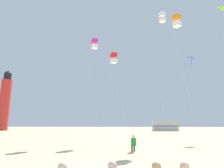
{
  "coord_description": "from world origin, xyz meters",
  "views": [
    {
      "loc": [
        0.68,
        -6.69,
        1.94
      ],
      "look_at": [
        -0.56,
        12.64,
        5.86
      ],
      "focal_mm": 31.19,
      "sensor_mm": 36.0,
      "label": 1
    }
  ],
  "objects_px": {
    "kite_box_magenta": "(95,44)",
    "kite_diamond_blue": "(191,61)",
    "kite_box_scarlet": "(114,58)",
    "kite_box_orange": "(177,21)",
    "kite_flyer_standing": "(133,143)",
    "rv_van_silver": "(165,125)",
    "lighthouse_distant": "(5,102)",
    "kite_box_white": "(162,18)"
  },
  "relations": [
    {
      "from": "kite_box_scarlet",
      "to": "kite_box_orange",
      "type": "height_order",
      "value": "kite_box_orange"
    },
    {
      "from": "kite_box_magenta",
      "to": "kite_box_scarlet",
      "type": "height_order",
      "value": "kite_box_magenta"
    },
    {
      "from": "kite_box_scarlet",
      "to": "kite_box_white",
      "type": "distance_m",
      "value": 7.42
    },
    {
      "from": "kite_box_orange",
      "to": "rv_van_silver",
      "type": "bearing_deg",
      "value": 81.16
    },
    {
      "from": "kite_box_orange",
      "to": "rv_van_silver",
      "type": "relative_size",
      "value": 1.81
    },
    {
      "from": "kite_box_scarlet",
      "to": "kite_box_white",
      "type": "height_order",
      "value": "kite_box_white"
    },
    {
      "from": "kite_flyer_standing",
      "to": "kite_diamond_blue",
      "type": "distance_m",
      "value": 16.19
    },
    {
      "from": "kite_box_magenta",
      "to": "kite_box_orange",
      "type": "distance_m",
      "value": 9.48
    },
    {
      "from": "kite_diamond_blue",
      "to": "kite_box_white",
      "type": "relative_size",
      "value": 0.72
    },
    {
      "from": "kite_box_scarlet",
      "to": "rv_van_silver",
      "type": "bearing_deg",
      "value": 69.79
    },
    {
      "from": "kite_diamond_blue",
      "to": "rv_van_silver",
      "type": "bearing_deg",
      "value": 86.29
    },
    {
      "from": "kite_flyer_standing",
      "to": "kite_box_orange",
      "type": "height_order",
      "value": "kite_box_orange"
    },
    {
      "from": "kite_flyer_standing",
      "to": "lighthouse_distant",
      "type": "distance_m",
      "value": 51.03
    },
    {
      "from": "kite_box_scarlet",
      "to": "rv_van_silver",
      "type": "distance_m",
      "value": 34.47
    },
    {
      "from": "kite_box_magenta",
      "to": "lighthouse_distant",
      "type": "relative_size",
      "value": 0.7
    },
    {
      "from": "kite_box_magenta",
      "to": "kite_diamond_blue",
      "type": "bearing_deg",
      "value": 15.14
    },
    {
      "from": "kite_box_orange",
      "to": "kite_box_white",
      "type": "xyz_separation_m",
      "value": [
        -0.48,
        3.9,
        2.65
      ]
    },
    {
      "from": "kite_flyer_standing",
      "to": "kite_box_magenta",
      "type": "height_order",
      "value": "kite_box_magenta"
    },
    {
      "from": "kite_diamond_blue",
      "to": "lighthouse_distant",
      "type": "height_order",
      "value": "lighthouse_distant"
    },
    {
      "from": "kite_diamond_blue",
      "to": "kite_box_magenta",
      "type": "height_order",
      "value": "kite_box_magenta"
    },
    {
      "from": "kite_flyer_standing",
      "to": "kite_box_magenta",
      "type": "bearing_deg",
      "value": -65.41
    },
    {
      "from": "kite_flyer_standing",
      "to": "kite_box_magenta",
      "type": "distance_m",
      "value": 13.38
    },
    {
      "from": "kite_diamond_blue",
      "to": "kite_box_white",
      "type": "height_order",
      "value": "kite_box_white"
    },
    {
      "from": "kite_diamond_blue",
      "to": "rv_van_silver",
      "type": "height_order",
      "value": "kite_diamond_blue"
    },
    {
      "from": "kite_diamond_blue",
      "to": "kite_box_magenta",
      "type": "xyz_separation_m",
      "value": [
        -12.09,
        -3.27,
        1.26
      ]
    },
    {
      "from": "kite_box_scarlet",
      "to": "kite_box_magenta",
      "type": "bearing_deg",
      "value": 166.26
    },
    {
      "from": "kite_flyer_standing",
      "to": "kite_box_white",
      "type": "distance_m",
      "value": 15.45
    },
    {
      "from": "kite_diamond_blue",
      "to": "kite_box_orange",
      "type": "distance_m",
      "value": 8.64
    },
    {
      "from": "kite_diamond_blue",
      "to": "kite_box_white",
      "type": "xyz_separation_m",
      "value": [
        -4.19,
        -3.77,
        4.09
      ]
    },
    {
      "from": "kite_flyer_standing",
      "to": "kite_box_white",
      "type": "xyz_separation_m",
      "value": [
        3.9,
        6.77,
        13.33
      ]
    },
    {
      "from": "kite_flyer_standing",
      "to": "kite_box_orange",
      "type": "xyz_separation_m",
      "value": [
        4.39,
        2.88,
        10.67
      ]
    },
    {
      "from": "kite_box_magenta",
      "to": "kite_box_orange",
      "type": "xyz_separation_m",
      "value": [
        8.39,
        -4.4,
        0.18
      ]
    },
    {
      "from": "kite_box_white",
      "to": "kite_flyer_standing",
      "type": "bearing_deg",
      "value": -119.96
    },
    {
      "from": "kite_box_scarlet",
      "to": "kite_box_orange",
      "type": "relative_size",
      "value": 0.82
    },
    {
      "from": "kite_box_scarlet",
      "to": "kite_diamond_blue",
      "type": "bearing_deg",
      "value": 21.33
    },
    {
      "from": "rv_van_silver",
      "to": "kite_box_white",
      "type": "bearing_deg",
      "value": -104.23
    },
    {
      "from": "kite_box_magenta",
      "to": "kite_box_scarlet",
      "type": "xyz_separation_m",
      "value": [
        2.29,
        -0.56,
        -2.01
      ]
    },
    {
      "from": "kite_diamond_blue",
      "to": "lighthouse_distant",
      "type": "bearing_deg",
      "value": 147.03
    },
    {
      "from": "kite_box_orange",
      "to": "rv_van_silver",
      "type": "distance_m",
      "value": 37.14
    },
    {
      "from": "kite_flyer_standing",
      "to": "rv_van_silver",
      "type": "relative_size",
      "value": 0.18
    },
    {
      "from": "kite_flyer_standing",
      "to": "kite_box_scarlet",
      "type": "bearing_deg",
      "value": -79.88
    },
    {
      "from": "kite_box_magenta",
      "to": "lighthouse_distant",
      "type": "distance_m",
      "value": 42.59
    }
  ]
}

